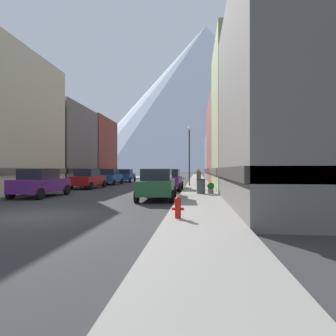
% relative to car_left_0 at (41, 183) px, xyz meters
% --- Properties ---
extents(ground_plane, '(400.00, 400.00, 0.00)m').
position_rel_car_left_0_xyz_m(ground_plane, '(3.80, -7.31, -0.90)').
color(ground_plane, '#323232').
extents(sidewalk_left, '(2.50, 100.00, 0.15)m').
position_rel_car_left_0_xyz_m(sidewalk_left, '(-2.45, 27.69, -0.82)').
color(sidewalk_left, gray).
rests_on(sidewalk_left, ground).
extents(sidewalk_right, '(2.50, 100.00, 0.15)m').
position_rel_car_left_0_xyz_m(sidewalk_right, '(10.05, 27.69, -0.82)').
color(sidewalk_right, gray).
rests_on(sidewalk_right, ground).
extents(storefront_left_2, '(7.33, 9.24, 9.46)m').
position_rel_car_left_0_xyz_m(storefront_left_2, '(-7.22, 16.26, 3.67)').
color(storefront_left_2, '#66605B').
rests_on(storefront_left_2, ground).
extents(storefront_left_3, '(8.61, 9.45, 9.68)m').
position_rel_car_left_0_xyz_m(storefront_left_3, '(-7.85, 26.08, 3.78)').
color(storefront_left_3, brown).
rests_on(storefront_left_3, ground).
extents(storefront_right_0, '(8.95, 10.94, 9.84)m').
position_rel_car_left_0_xyz_m(storefront_right_0, '(15.62, -3.84, 3.85)').
color(storefront_right_0, '#66605B').
rests_on(storefront_right_0, ground).
extents(storefront_right_1, '(9.44, 8.53, 11.88)m').
position_rel_car_left_0_xyz_m(storefront_right_1, '(15.87, 6.26, 4.86)').
color(storefront_right_1, '#8C9966').
rests_on(storefront_right_1, ground).
extents(storefront_right_2, '(7.02, 13.31, 9.88)m').
position_rel_car_left_0_xyz_m(storefront_right_2, '(14.66, 17.20, 3.87)').
color(storefront_right_2, brown).
rests_on(storefront_right_2, ground).
extents(storefront_right_3, '(6.94, 8.48, 7.04)m').
position_rel_car_left_0_xyz_m(storefront_right_3, '(14.62, 28.34, 2.49)').
color(storefront_right_3, slate).
rests_on(storefront_right_3, ground).
extents(car_left_0, '(2.13, 4.43, 1.78)m').
position_rel_car_left_0_xyz_m(car_left_0, '(0.00, 0.00, 0.00)').
color(car_left_0, '#591E72').
rests_on(car_left_0, ground).
extents(car_left_1, '(2.14, 4.44, 1.78)m').
position_rel_car_left_0_xyz_m(car_left_1, '(-0.00, 7.96, 0.00)').
color(car_left_1, '#9E1111').
rests_on(car_left_1, ground).
extents(car_left_2, '(2.12, 4.43, 1.78)m').
position_rel_car_left_0_xyz_m(car_left_2, '(0.00, 14.61, 0.00)').
color(car_left_2, '#19478C').
rests_on(car_left_2, ground).
extents(car_left_3, '(2.13, 4.43, 1.78)m').
position_rel_car_left_0_xyz_m(car_left_3, '(0.00, 22.03, 0.00)').
color(car_left_3, '#19478C').
rests_on(car_left_3, ground).
extents(car_right_0, '(2.20, 4.46, 1.78)m').
position_rel_car_left_0_xyz_m(car_right_0, '(7.60, -0.93, 0.00)').
color(car_right_0, '#265933').
rests_on(car_right_0, ground).
extents(car_right_1, '(2.11, 4.42, 1.78)m').
position_rel_car_left_0_xyz_m(car_right_1, '(7.60, 6.81, 0.00)').
color(car_right_1, '#591E72').
rests_on(car_right_1, ground).
extents(car_driving_0, '(2.06, 4.40, 1.78)m').
position_rel_car_left_0_xyz_m(car_driving_0, '(5.40, 36.92, 0.00)').
color(car_driving_0, black).
rests_on(car_driving_0, ground).
extents(car_driving_1, '(2.06, 4.40, 1.78)m').
position_rel_car_left_0_xyz_m(car_driving_1, '(5.40, 39.16, 0.00)').
color(car_driving_1, '#591E72').
rests_on(car_driving_1, ground).
extents(fire_hydrant_near, '(0.40, 0.22, 0.70)m').
position_rel_car_left_0_xyz_m(fire_hydrant_near, '(9.25, -7.90, -0.37)').
color(fire_hydrant_near, red).
rests_on(fire_hydrant_near, sidewalk_right).
extents(trash_bin_right, '(0.59, 0.59, 0.98)m').
position_rel_car_left_0_xyz_m(trash_bin_right, '(10.15, 1.82, -0.26)').
color(trash_bin_right, '#4C5156').
rests_on(trash_bin_right, sidewalk_right).
extents(potted_plant_0, '(0.47, 0.47, 0.74)m').
position_rel_car_left_0_xyz_m(potted_plant_0, '(10.80, 1.92, -0.35)').
color(potted_plant_0, gray).
rests_on(potted_plant_0, sidewalk_right).
extents(pedestrian_0, '(0.36, 0.36, 1.72)m').
position_rel_car_left_0_xyz_m(pedestrian_0, '(10.05, 13.17, 0.05)').
color(pedestrian_0, '#333338').
rests_on(pedestrian_0, sidewalk_right).
extents(pedestrian_1, '(0.36, 0.36, 1.67)m').
position_rel_car_left_0_xyz_m(pedestrian_1, '(10.05, 5.92, 0.02)').
color(pedestrian_1, brown).
rests_on(pedestrian_1, sidewalk_right).
extents(streetlamp_right, '(0.36, 0.36, 5.86)m').
position_rel_car_left_0_xyz_m(streetlamp_right, '(9.15, 11.22, 3.09)').
color(streetlamp_right, black).
rests_on(streetlamp_right, sidewalk_right).
extents(mountain_backdrop, '(232.82, 232.82, 136.51)m').
position_rel_car_left_0_xyz_m(mountain_backdrop, '(18.44, 252.69, 67.36)').
color(mountain_backdrop, silver).
rests_on(mountain_backdrop, ground).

